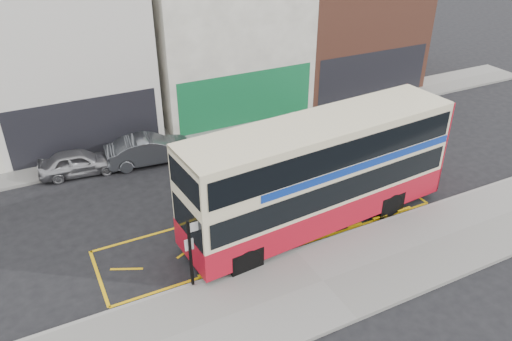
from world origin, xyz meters
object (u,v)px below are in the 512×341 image
double_decker_bus (320,172)px  car_grey (149,149)px  car_silver (79,162)px  street_tree_right (324,51)px  bus_stop_post (191,247)px  car_white (328,119)px

double_decker_bus → car_grey: double_decker_bus is taller
car_silver → street_tree_right: 15.89m
bus_stop_post → car_grey: size_ratio=0.62×
car_silver → car_white: size_ratio=0.86×
double_decker_bus → street_tree_right: bearing=51.6°
bus_stop_post → street_tree_right: (13.30, 12.29, 1.66)m
bus_stop_post → car_white: 14.56m
car_grey → street_tree_right: 12.67m
car_grey → double_decker_bus: bearing=-145.8°
double_decker_bus → street_tree_right: size_ratio=2.31×
double_decker_bus → car_white: (5.56, 7.47, -1.79)m
car_silver → car_grey: bearing=-89.9°
car_grey → car_silver: bearing=87.9°
car_white → street_tree_right: size_ratio=0.86×
bus_stop_post → car_silver: (-2.17, 9.95, -1.14)m
double_decker_bus → car_grey: size_ratio=2.69×
car_silver → street_tree_right: size_ratio=0.74×
bus_stop_post → car_white: bus_stop_post is taller
car_white → car_silver: bearing=81.9°
double_decker_bus → car_silver: size_ratio=3.14×
car_silver → double_decker_bus: bearing=-130.0°
double_decker_bus → car_grey: 9.61m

